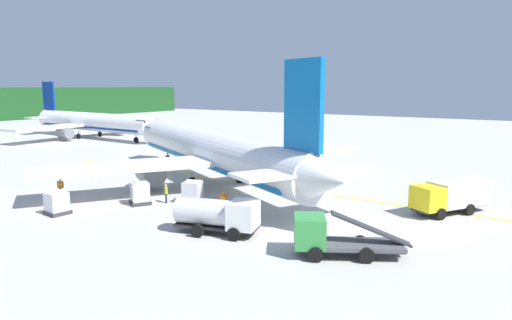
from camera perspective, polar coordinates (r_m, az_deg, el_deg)
ground at (r=65.52m, az=-26.52°, el=-0.68°), size 240.00×320.00×0.20m
airliner_foreground at (r=47.22m, az=-5.45°, el=1.08°), size 32.72×38.74×11.90m
airliner_mid_apron at (r=94.74m, az=-19.72°, el=4.45°), size 31.72×38.15×10.89m
service_truck_fuel at (r=39.61m, az=23.02°, el=-4.02°), size 6.92×5.34×2.54m
service_truck_catering at (r=31.53m, az=-4.72°, el=-6.70°), size 3.61×6.05×2.40m
service_truck_pushback at (r=27.94m, az=9.04°, el=-9.37°), size 5.15×6.67×2.70m
cargo_container_near at (r=40.52m, az=-14.23°, el=-4.02°), size 2.21×2.21×2.01m
cargo_container_mid at (r=39.53m, az=-23.49°, el=-4.93°), size 1.74×1.74×1.88m
cargo_container_far at (r=40.21m, az=-7.84°, el=-3.96°), size 2.06×2.06×1.97m
crew_marshaller at (r=37.19m, az=-4.05°, el=-4.92°), size 0.33×0.62×1.63m
crew_loader_left at (r=40.47m, az=-11.09°, el=-3.91°), size 0.46×0.51×1.64m
crew_loader_right at (r=45.68m, az=-23.08°, el=-3.00°), size 0.42×0.57×1.62m
apron_guide_line at (r=46.93m, az=0.58°, el=-3.13°), size 0.30×60.00×0.01m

